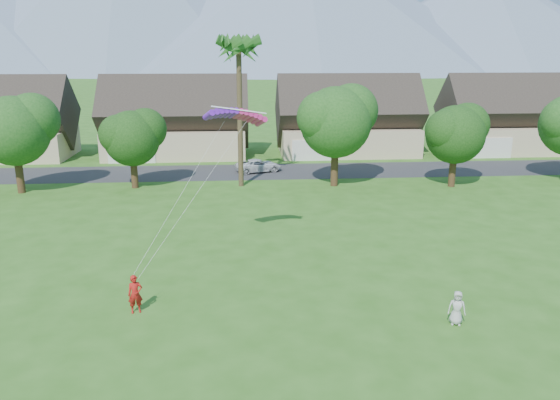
{
  "coord_description": "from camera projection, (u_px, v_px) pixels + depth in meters",
  "views": [
    {
      "loc": [
        -2.0,
        -17.26,
        11.38
      ],
      "look_at": [
        0.0,
        10.0,
        3.8
      ],
      "focal_mm": 35.0,
      "sensor_mm": 36.0,
      "label": 1
    }
  ],
  "objects": [
    {
      "name": "watcher",
      "position": [
        457.0,
        308.0,
        23.19
      ],
      "size": [
        0.84,
        0.66,
        1.51
      ],
      "primitive_type": "imported",
      "rotation": [
        0.0,
        0.0,
        -0.27
      ],
      "color": "#BCBBB7",
      "rests_on": "ground"
    },
    {
      "name": "parafoil_kite",
      "position": [
        236.0,
        113.0,
        29.19
      ],
      "size": [
        3.53,
        1.54,
        0.5
      ],
      "rotation": [
        0.0,
        0.0,
        0.38
      ],
      "color": "#6619BC",
      "rests_on": "ground"
    },
    {
      "name": "street",
      "position": [
        262.0,
        172.0,
        52.44
      ],
      "size": [
        90.0,
        7.0,
        0.01
      ],
      "primitive_type": "cube",
      "color": "#2D2D30",
      "rests_on": "ground"
    },
    {
      "name": "tree_row",
      "position": [
        251.0,
        130.0,
        45.21
      ],
      "size": [
        62.27,
        6.67,
        8.45
      ],
      "color": "#47301C",
      "rests_on": "ground"
    },
    {
      "name": "houses_row",
      "position": [
        263.0,
        124.0,
        60.21
      ],
      "size": [
        72.75,
        8.19,
        8.86
      ],
      "color": "beige",
      "rests_on": "ground"
    },
    {
      "name": "parked_car",
      "position": [
        258.0,
        166.0,
        52.26
      ],
      "size": [
        4.77,
        3.21,
        1.21
      ],
      "primitive_type": "imported",
      "rotation": [
        0.0,
        0.0,
        1.87
      ],
      "color": "silver",
      "rests_on": "ground"
    },
    {
      "name": "mountain_ridge",
      "position": [
        264.0,
        11.0,
        262.62
      ],
      "size": [
        540.0,
        240.0,
        70.0
      ],
      "color": "slate",
      "rests_on": "ground"
    },
    {
      "name": "ground",
      "position": [
        300.0,
        374.0,
        19.77
      ],
      "size": [
        500.0,
        500.0,
        0.0
      ],
      "primitive_type": "plane",
      "color": "#2D6019",
      "rests_on": "ground"
    },
    {
      "name": "kite_flyer",
      "position": [
        135.0,
        294.0,
        24.19
      ],
      "size": [
        0.74,
        0.6,
        1.77
      ],
      "primitive_type": "imported",
      "rotation": [
        0.0,
        0.0,
        0.3
      ],
      "color": "#AF1814",
      "rests_on": "ground"
    },
    {
      "name": "fan_palm",
      "position": [
        238.0,
        44.0,
        43.87
      ],
      "size": [
        3.0,
        3.0,
        13.8
      ],
      "color": "#4C3D26",
      "rests_on": "ground"
    }
  ]
}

